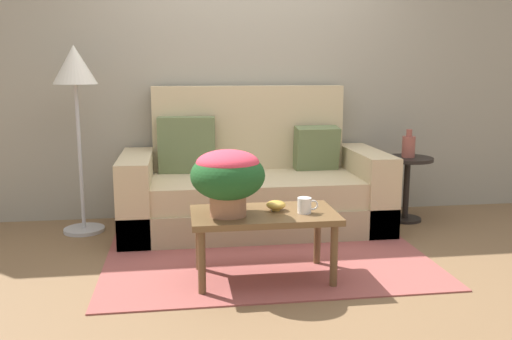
# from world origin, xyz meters

# --- Properties ---
(ground_plane) EXTENTS (14.00, 14.00, 0.00)m
(ground_plane) POSITION_xyz_m (0.00, 0.00, 0.00)
(ground_plane) COLOR brown
(wall_back) EXTENTS (6.40, 0.12, 2.69)m
(wall_back) POSITION_xyz_m (0.00, 1.19, 1.34)
(wall_back) COLOR gray
(wall_back) RESTS_ON ground
(area_rug) EXTENTS (2.25, 1.79, 0.01)m
(area_rug) POSITION_xyz_m (0.00, 0.03, 0.01)
(area_rug) COLOR #994C47
(area_rug) RESTS_ON ground
(couch) EXTENTS (2.15, 0.94, 1.17)m
(couch) POSITION_xyz_m (0.01, 0.70, 0.34)
(couch) COLOR tan
(couch) RESTS_ON ground
(coffee_table) EXTENTS (0.91, 0.51, 0.44)m
(coffee_table) POSITION_xyz_m (-0.08, -0.47, 0.38)
(coffee_table) COLOR brown
(coffee_table) RESTS_ON ground
(side_table) EXTENTS (0.43, 0.43, 0.57)m
(side_table) POSITION_xyz_m (1.37, 0.69, 0.39)
(side_table) COLOR black
(side_table) RESTS_ON ground
(floor_lamp) EXTENTS (0.34, 0.34, 1.50)m
(floor_lamp) POSITION_xyz_m (-1.39, 0.75, 1.23)
(floor_lamp) COLOR #B2B2B7
(floor_lamp) RESTS_ON ground
(potted_plant) EXTENTS (0.45, 0.45, 0.40)m
(potted_plant) POSITION_xyz_m (-0.31, -0.51, 0.69)
(potted_plant) COLOR #A36B4C
(potted_plant) RESTS_ON coffee_table
(coffee_mug) EXTENTS (0.13, 0.09, 0.10)m
(coffee_mug) POSITION_xyz_m (0.17, -0.52, 0.49)
(coffee_mug) COLOR white
(coffee_mug) RESTS_ON coffee_table
(snack_bowl) EXTENTS (0.12, 0.12, 0.06)m
(snack_bowl) POSITION_xyz_m (0.00, -0.44, 0.47)
(snack_bowl) COLOR gold
(snack_bowl) RESTS_ON coffee_table
(table_vase) EXTENTS (0.11, 0.11, 0.24)m
(table_vase) POSITION_xyz_m (1.37, 0.70, 0.66)
(table_vase) COLOR #934C42
(table_vase) RESTS_ON side_table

